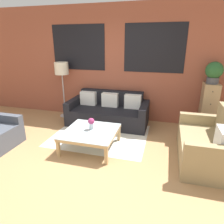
# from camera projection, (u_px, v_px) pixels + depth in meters

# --- Properties ---
(ground_plane) EXTENTS (16.00, 16.00, 0.00)m
(ground_plane) POSITION_uv_depth(u_px,v_px,m) (77.00, 168.00, 3.26)
(ground_plane) COLOR #AD7F51
(wall_back_brick) EXTENTS (8.40, 0.09, 2.80)m
(wall_back_brick) POSITION_uv_depth(u_px,v_px,m) (115.00, 64.00, 5.01)
(wall_back_brick) COLOR brown
(wall_back_brick) RESTS_ON ground_plane
(rug) EXTENTS (2.00, 1.60, 0.00)m
(rug) POSITION_uv_depth(u_px,v_px,m) (100.00, 135.00, 4.39)
(rug) COLOR silver
(rug) RESTS_ON ground_plane
(couch_dark) EXTENTS (1.94, 0.88, 0.78)m
(couch_dark) POSITION_uv_depth(u_px,v_px,m) (108.00, 112.00, 4.95)
(couch_dark) COLOR black
(couch_dark) RESTS_ON ground_plane
(settee_vintage) EXTENTS (0.80, 1.43, 0.92)m
(settee_vintage) POSITION_uv_depth(u_px,v_px,m) (208.00, 145.00, 3.35)
(settee_vintage) COLOR #99845B
(settee_vintage) RESTS_ON ground_plane
(coffee_table) EXTENTS (0.97, 0.97, 0.36)m
(coffee_table) POSITION_uv_depth(u_px,v_px,m) (91.00, 133.00, 3.78)
(coffee_table) COLOR silver
(coffee_table) RESTS_ON ground_plane
(floor_lamp) EXTENTS (0.35, 0.35, 1.46)m
(floor_lamp) POSITION_uv_depth(u_px,v_px,m) (62.00, 71.00, 5.13)
(floor_lamp) COLOR #B2B2B7
(floor_lamp) RESTS_ON ground_plane
(drawer_cabinet) EXTENTS (0.32, 0.41, 1.09)m
(drawer_cabinet) POSITION_uv_depth(u_px,v_px,m) (208.00, 108.00, 4.48)
(drawer_cabinet) COLOR tan
(drawer_cabinet) RESTS_ON ground_plane
(potted_plant) EXTENTS (0.36, 0.36, 0.46)m
(potted_plant) POSITION_uv_depth(u_px,v_px,m) (214.00, 72.00, 4.22)
(potted_plant) COLOR #47474C
(potted_plant) RESTS_ON drawer_cabinet
(flower_vase) EXTENTS (0.12, 0.12, 0.23)m
(flower_vase) POSITION_uv_depth(u_px,v_px,m) (91.00, 123.00, 3.78)
(flower_vase) COLOR #ADBCC6
(flower_vase) RESTS_ON coffee_table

